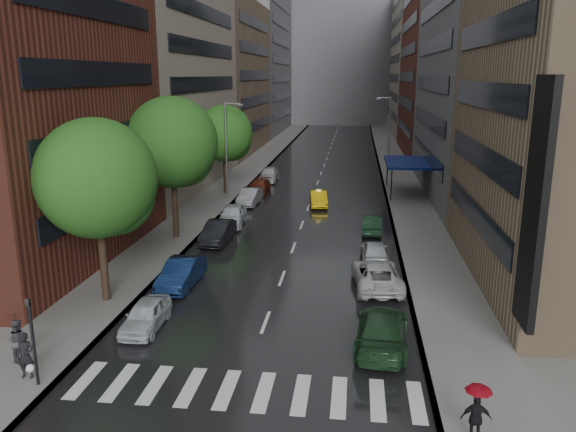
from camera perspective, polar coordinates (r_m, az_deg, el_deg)
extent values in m
plane|color=gray|center=(23.78, -3.89, -14.76)|extent=(220.00, 220.00, 0.00)
cube|color=black|center=(71.46, 3.59, 4.90)|extent=(14.00, 140.00, 0.01)
cube|color=gray|center=(72.52, -3.55, 5.09)|extent=(4.00, 140.00, 0.15)
cube|color=gray|center=(71.51, 10.83, 4.74)|extent=(4.00, 140.00, 0.15)
cube|color=silver|center=(23.96, -19.88, -15.38)|extent=(0.55, 2.80, 0.01)
cube|color=silver|center=(23.40, -16.69, -15.86)|extent=(0.55, 2.80, 0.01)
cube|color=silver|center=(22.91, -13.34, -16.31)|extent=(0.55, 2.80, 0.01)
cube|color=silver|center=(22.50, -9.85, -16.73)|extent=(0.55, 2.80, 0.01)
cube|color=silver|center=(22.17, -6.22, -17.09)|extent=(0.55, 2.80, 0.01)
cube|color=silver|center=(21.93, -2.48, -17.40)|extent=(0.55, 2.80, 0.01)
cube|color=silver|center=(21.77, 1.34, -17.65)|extent=(0.55, 2.80, 0.01)
cube|color=silver|center=(21.71, 5.20, -17.82)|extent=(0.55, 2.80, 0.01)
cube|color=silver|center=(21.73, 9.08, -17.91)|extent=(0.55, 2.80, 0.01)
cube|color=silver|center=(21.84, 12.94, -17.93)|extent=(0.55, 2.80, 0.01)
cube|color=maroon|center=(37.63, -24.42, 15.26)|extent=(8.00, 20.00, 26.00)
cube|color=gray|center=(59.80, -12.39, 19.15)|extent=(8.00, 28.00, 34.00)
cube|color=#937A5B|center=(86.54, -5.98, 13.78)|extent=(8.00, 28.00, 22.00)
cube|color=slate|center=(116.23, -2.66, 17.87)|extent=(8.00, 32.00, 38.00)
cube|color=#937A5B|center=(34.40, 26.95, 18.58)|extent=(8.00, 20.00, 30.00)
cube|color=slate|center=(57.47, 18.46, 13.98)|extent=(8.00, 28.00, 24.00)
cube|color=maroon|center=(85.37, 15.02, 18.09)|extent=(8.00, 28.00, 36.00)
cube|color=gray|center=(114.97, 12.83, 15.09)|extent=(8.00, 32.00, 28.00)
cube|color=black|center=(24.03, 23.82, 0.96)|extent=(0.30, 2.20, 10.00)
cube|color=slate|center=(138.55, 5.44, 15.98)|extent=(40.00, 14.00, 32.00)
cylinder|color=#382619|center=(30.13, -18.30, -3.70)|extent=(0.40, 0.40, 5.23)
sphere|color=#1E5116|center=(29.22, -18.89, 3.64)|extent=(5.97, 5.97, 5.97)
cylinder|color=#382619|center=(40.57, -11.43, 1.49)|extent=(0.40, 0.40, 5.55)
sphere|color=#1E5116|center=(39.88, -11.72, 7.33)|extent=(6.35, 6.35, 6.35)
cylinder|color=#382619|center=(55.45, -6.39, 4.65)|extent=(0.40, 0.40, 4.79)
sphere|color=#1E5116|center=(54.98, -6.49, 8.34)|extent=(5.47, 5.47, 5.47)
imported|color=yellow|center=(50.45, 3.11, 1.78)|extent=(1.96, 4.28, 1.36)
imported|color=silver|center=(27.21, -14.24, -9.73)|extent=(1.64, 3.93, 1.33)
imported|color=#0F2048|center=(31.92, -10.78, -5.72)|extent=(1.76, 4.67, 1.52)
imported|color=black|center=(39.64, -7.14, -1.64)|extent=(1.78, 4.68, 1.52)
imported|color=silver|center=(44.11, -5.66, 0.09)|extent=(2.18, 4.83, 1.61)
imported|color=gray|center=(51.00, -3.92, 1.97)|extent=(1.77, 4.53, 1.47)
imported|color=#5E2112|center=(55.85, -2.96, 2.98)|extent=(2.05, 4.63, 1.32)
imported|color=#BBBBBB|center=(62.15, -1.94, 4.27)|extent=(1.99, 4.75, 1.60)
imported|color=#1B3D1F|center=(25.08, 9.53, -11.30)|extent=(2.62, 5.57, 1.57)
imported|color=silver|center=(31.56, 9.00, -5.92)|extent=(2.98, 5.58, 1.49)
imported|color=#B6BBC1|center=(35.73, 8.78, -3.57)|extent=(1.80, 4.16, 1.40)
imported|color=#16311F|center=(42.24, 8.52, -0.82)|extent=(1.53, 4.14, 1.35)
imported|color=black|center=(24.26, -25.12, -12.71)|extent=(0.71, 0.50, 1.83)
sphere|color=white|center=(24.29, -24.71, -13.87)|extent=(0.32, 0.32, 0.32)
imported|color=#424145|center=(25.64, -25.79, -11.33)|extent=(0.95, 0.77, 1.83)
imported|color=black|center=(25.35, -25.97, -9.82)|extent=(0.96, 0.98, 0.88)
imported|color=black|center=(19.73, 18.57, -18.91)|extent=(0.96, 0.41, 1.62)
imported|color=#B30D1E|center=(19.29, 18.77, -16.81)|extent=(0.82, 0.82, 0.72)
cylinder|color=black|center=(23.31, -24.42, -11.89)|extent=(0.12, 0.12, 3.20)
imported|color=black|center=(22.76, -24.79, -8.70)|extent=(0.18, 0.15, 0.90)
cylinder|color=gray|center=(52.24, -6.30, 6.57)|extent=(0.18, 0.18, 9.00)
cube|color=gray|center=(51.56, -4.88, 11.19)|extent=(0.50, 0.22, 0.16)
cylinder|color=gray|center=(65.88, 10.24, 8.00)|extent=(0.18, 0.18, 9.00)
cube|color=gray|center=(65.51, 9.16, 11.69)|extent=(0.50, 0.22, 0.16)
cube|color=navy|center=(56.26, 11.94, 5.35)|extent=(4.00, 8.00, 0.25)
cylinder|color=black|center=(52.66, 10.46, 3.17)|extent=(0.12, 0.12, 3.00)
cylinder|color=black|center=(60.12, 10.05, 4.54)|extent=(0.12, 0.12, 3.00)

